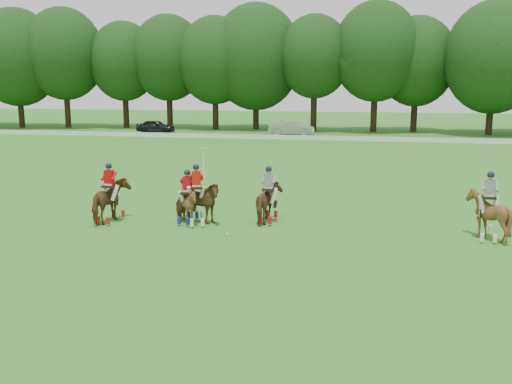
% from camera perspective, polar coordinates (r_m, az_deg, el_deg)
% --- Properties ---
extents(ground, '(180.00, 180.00, 0.00)m').
position_cam_1_polar(ground, '(18.80, -8.25, -6.39)').
color(ground, '#297521').
rests_on(ground, ground).
extents(tree_line, '(117.98, 14.32, 14.75)m').
position_cam_1_polar(tree_line, '(65.25, 6.17, 13.29)').
color(tree_line, black).
rests_on(tree_line, ground).
extents(boundary_rail, '(120.00, 0.10, 0.44)m').
position_cam_1_polar(boundary_rail, '(55.49, 4.81, 5.45)').
color(boundary_rail, white).
rests_on(boundary_rail, ground).
extents(car_left, '(4.25, 1.87, 1.42)m').
position_cam_1_polar(car_left, '(63.83, -9.99, 6.49)').
color(car_left, black).
rests_on(car_left, ground).
extents(car_mid, '(4.78, 1.79, 1.56)m').
position_cam_1_polar(car_mid, '(60.10, 3.59, 6.43)').
color(car_mid, '#A0A1A5').
rests_on(car_mid, ground).
extents(polo_red_a, '(1.27, 2.07, 2.40)m').
position_cam_1_polar(polo_red_a, '(23.58, -14.36, -0.85)').
color(polo_red_a, '#4A2D13').
rests_on(polo_red_a, ground).
extents(polo_red_b, '(2.06, 1.90, 2.95)m').
position_cam_1_polar(polo_red_b, '(22.65, -5.96, -1.05)').
color(polo_red_b, '#4A2D13').
rests_on(polo_red_b, ground).
extents(polo_red_c, '(1.24, 1.38, 2.17)m').
position_cam_1_polar(polo_red_c, '(22.83, -6.83, -1.24)').
color(polo_red_c, '#4A2D13').
rests_on(polo_red_c, ground).
extents(polo_stripe_a, '(1.17, 1.90, 2.28)m').
position_cam_1_polar(polo_stripe_a, '(22.82, 1.25, -1.03)').
color(polo_stripe_a, '#4A2D13').
rests_on(polo_stripe_a, ground).
extents(polo_stripe_b, '(1.54, 1.70, 2.46)m').
position_cam_1_polar(polo_stripe_b, '(22.00, 22.16, -2.10)').
color(polo_stripe_b, '#4A2D13').
rests_on(polo_stripe_b, ground).
extents(polo_ball, '(0.09, 0.09, 0.09)m').
position_cam_1_polar(polo_ball, '(21.07, -2.94, -4.25)').
color(polo_ball, white).
rests_on(polo_ball, ground).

